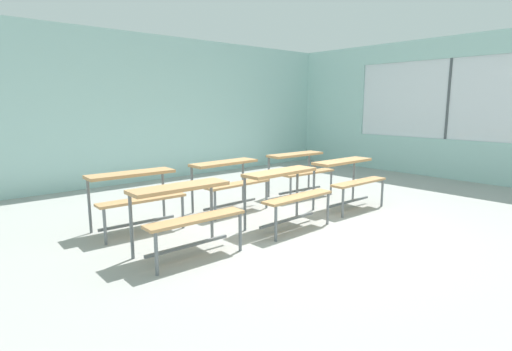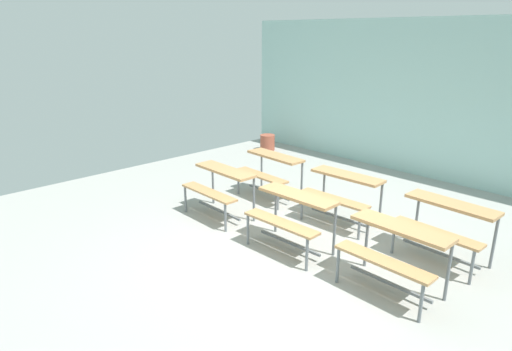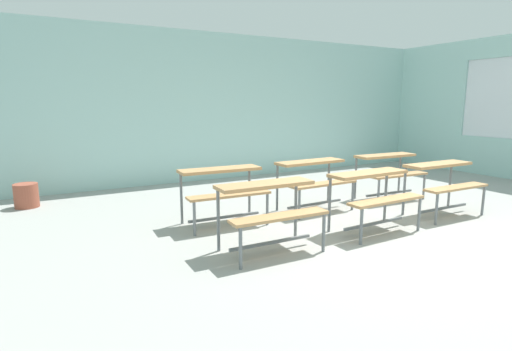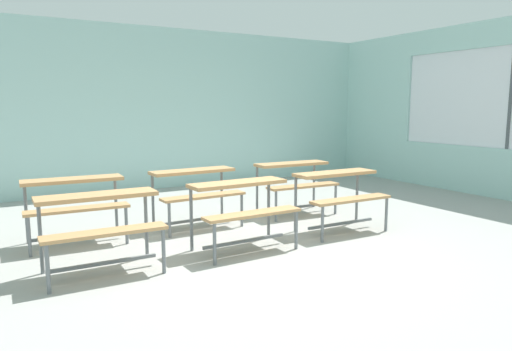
{
  "view_description": "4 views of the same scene",
  "coord_description": "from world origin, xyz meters",
  "views": [
    {
      "loc": [
        -3.8,
        -3.3,
        1.6
      ],
      "look_at": [
        -0.2,
        0.81,
        0.62
      ],
      "focal_mm": 28.0,
      "sensor_mm": 36.0,
      "label": 1
    },
    {
      "loc": [
        3.32,
        -3.7,
        2.72
      ],
      "look_at": [
        -0.89,
        0.31,
        0.83
      ],
      "focal_mm": 30.99,
      "sensor_mm": 36.0,
      "label": 2
    },
    {
      "loc": [
        -3.8,
        -3.3,
        1.6
      ],
      "look_at": [
        -1.19,
        1.44,
        0.61
      ],
      "focal_mm": 28.0,
      "sensor_mm": 36.0,
      "label": 3
    },
    {
      "loc": [
        -2.55,
        -4.13,
        1.56
      ],
      "look_at": [
        0.56,
        1.21,
        0.64
      ],
      "focal_mm": 32.96,
      "sensor_mm": 36.0,
      "label": 4
    }
  ],
  "objects": [
    {
      "name": "ground",
      "position": [
        0.0,
        0.0,
        -0.03
      ],
      "size": [
        10.0,
        9.0,
        0.05
      ],
      "primitive_type": "cube",
      "color": "#9E9E99"
    },
    {
      "name": "wall_back",
      "position": [
        0.0,
        4.5,
        1.5
      ],
      "size": [
        10.0,
        0.12,
        3.0
      ],
      "primitive_type": "cube",
      "color": "#A8D1CC",
      "rests_on": "ground"
    },
    {
      "name": "wall_right",
      "position": [
        5.0,
        -0.13,
        1.45
      ],
      "size": [
        0.12,
        9.0,
        3.0
      ],
      "color": "#A8D1CC",
      "rests_on": "ground"
    },
    {
      "name": "desk_bench_r0c0",
      "position": [
        -1.66,
        0.28,
        0.56
      ],
      "size": [
        1.11,
        0.61,
        0.74
      ],
      "rotation": [
        0.0,
        0.0,
        -0.01
      ],
      "color": "tan",
      "rests_on": "ground"
    },
    {
      "name": "desk_bench_r0c1",
      "position": [
        -0.16,
        0.25,
        0.56
      ],
      "size": [
        1.12,
        0.62,
        0.74
      ],
      "rotation": [
        0.0,
        0.0,
        0.03
      ],
      "color": "tan",
      "rests_on": "ground"
    },
    {
      "name": "desk_bench_r0c2",
      "position": [
        1.26,
        0.32,
        0.56
      ],
      "size": [
        1.11,
        0.6,
        0.74
      ],
      "rotation": [
        0.0,
        0.0,
        -0.01
      ],
      "color": "tan",
      "rests_on": "ground"
    },
    {
      "name": "desk_bench_r1c0",
      "position": [
        -1.7,
        1.42,
        0.56
      ],
      "size": [
        1.12,
        0.63,
        0.74
      ],
      "rotation": [
        0.0,
        0.0,
        -0.04
      ],
      "color": "tan",
      "rests_on": "ground"
    },
    {
      "name": "desk_bench_r1c1",
      "position": [
        -0.21,
        1.41,
        0.56
      ],
      "size": [
        1.12,
        0.63,
        0.74
      ],
      "rotation": [
        0.0,
        0.0,
        0.04
      ],
      "color": "tan",
      "rests_on": "ground"
    },
    {
      "name": "desk_bench_r1c2",
      "position": [
        1.33,
        1.39,
        0.56
      ],
      "size": [
        1.12,
        0.64,
        0.74
      ],
      "rotation": [
        0.0,
        0.0,
        -0.04
      ],
      "color": "tan",
      "rests_on": "ground"
    }
  ]
}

